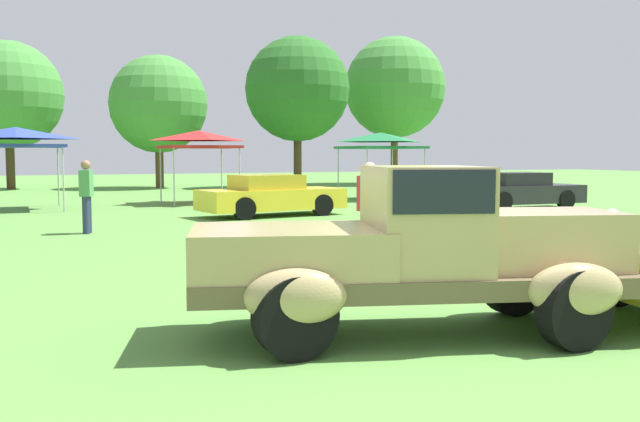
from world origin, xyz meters
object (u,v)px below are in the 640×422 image
at_px(canopy_tent_left_field, 16,136).
at_px(show_car_charcoal, 520,191).
at_px(spectator_near_truck, 369,208).
at_px(show_car_yellow, 271,196).
at_px(spectator_between_cars, 86,194).
at_px(canopy_tent_right_field, 381,140).
at_px(canopy_tent_center_field, 199,138).
at_px(feature_pickup_truck, 415,249).

bearing_deg(canopy_tent_left_field, show_car_charcoal, -21.96).
bearing_deg(show_car_charcoal, spectator_near_truck, -140.61).
xyz_separation_m(show_car_yellow, spectator_near_truck, (-1.49, -9.03, 0.31)).
xyz_separation_m(show_car_yellow, show_car_charcoal, (8.56, -0.78, -0.00)).
height_order(spectator_between_cars, canopy_tent_right_field, canopy_tent_right_field).
relative_size(spectator_between_cars, canopy_tent_right_field, 0.59).
bearing_deg(canopy_tent_right_field, canopy_tent_center_field, 174.45).
bearing_deg(canopy_tent_left_field, spectator_between_cars, -80.03).
relative_size(spectator_between_cars, canopy_tent_left_field, 0.57).
distance_m(show_car_charcoal, spectator_near_truck, 13.00).
height_order(feature_pickup_truck, canopy_tent_center_field, canopy_tent_center_field).
bearing_deg(spectator_between_cars, canopy_tent_left_field, 99.97).
relative_size(spectator_near_truck, spectator_between_cars, 1.00).
xyz_separation_m(canopy_tent_center_field, canopy_tent_right_field, (7.28, -0.71, 0.00)).
height_order(show_car_yellow, spectator_near_truck, spectator_near_truck).
relative_size(show_car_charcoal, canopy_tent_center_field, 1.57).
relative_size(show_car_charcoal, canopy_tent_left_field, 1.43).
height_order(spectator_near_truck, spectator_between_cars, same).
distance_m(feature_pickup_truck, show_car_charcoal, 17.33).
distance_m(feature_pickup_truck, canopy_tent_left_field, 19.26).
xyz_separation_m(show_car_charcoal, spectator_near_truck, (-10.05, -8.25, 0.31)).
distance_m(feature_pickup_truck, spectator_near_truck, 4.75).
distance_m(show_car_yellow, spectator_between_cars, 6.04).
relative_size(show_car_charcoal, canopy_tent_right_field, 1.49).
relative_size(spectator_near_truck, canopy_tent_center_field, 0.62).
bearing_deg(spectator_near_truck, feature_pickup_truck, -112.32).
xyz_separation_m(feature_pickup_truck, canopy_tent_left_field, (-3.56, 18.86, 1.56)).
bearing_deg(show_car_charcoal, canopy_tent_right_field, 107.08).
bearing_deg(spectator_near_truck, show_car_yellow, 80.62).
distance_m(show_car_charcoal, canopy_tent_left_field, 16.72).
bearing_deg(canopy_tent_center_field, show_car_charcoal, -36.96).
xyz_separation_m(feature_pickup_truck, show_car_charcoal, (11.85, 12.65, -0.27)).
relative_size(show_car_charcoal, spectator_near_truck, 2.52).
bearing_deg(feature_pickup_truck, show_car_yellow, 76.20).
bearing_deg(canopy_tent_center_field, spectator_near_truck, -93.26).
height_order(show_car_yellow, spectator_between_cars, spectator_between_cars).
xyz_separation_m(feature_pickup_truck, canopy_tent_right_field, (9.95, 18.85, 1.56)).
bearing_deg(spectator_near_truck, spectator_between_cars, 121.58).
relative_size(show_car_charcoal, spectator_between_cars, 2.52).
relative_size(show_car_yellow, canopy_tent_right_field, 1.57).
bearing_deg(show_car_charcoal, canopy_tent_left_field, 158.04).
bearing_deg(canopy_tent_right_field, feature_pickup_truck, -117.82).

